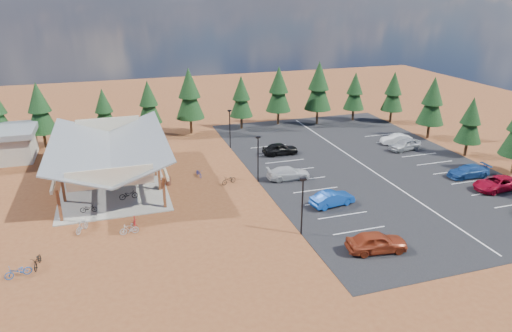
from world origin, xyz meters
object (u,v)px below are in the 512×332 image
object	(u,v)px
bike_9	(82,226)
car_0	(377,242)
car_3	(288,173)
car_9	(396,139)
bike_14	(199,173)
bike_0	(89,208)
car_1	(332,198)
car_4	(280,149)
bike_13	(129,229)
bike_7	(141,153)
trash_bin_1	(168,181)
car_6	(497,183)
bike_1	(80,186)
bike_6	(122,175)
lamp_post_2	(230,126)
bike_10	(18,271)
bike_pavilion	(109,148)
trash_bin_0	(162,185)
bike_4	(129,195)
bike_3	(94,157)
bike_5	(120,182)
car_8	(405,144)
lamp_post_0	(302,202)
bike_11	(135,222)
bike_8	(37,261)
bike_2	(99,169)
bike_16	(229,180)
car_7	(468,171)
lamp_post_1	(258,156)

from	to	relation	value
bike_9	car_0	world-z (taller)	car_0
car_3	car_9	size ratio (longest dim) A/B	1.16
bike_9	bike_14	size ratio (longest dim) A/B	1.14
bike_0	car_1	bearing A→B (deg)	-96.49
car_0	car_4	bearing A→B (deg)	6.44
bike_13	bike_7	bearing A→B (deg)	169.92
trash_bin_1	car_6	size ratio (longest dim) A/B	0.18
bike_1	bike_6	size ratio (longest dim) A/B	1.07
lamp_post_2	bike_9	xyz separation A→B (m)	(-17.75, -17.94, -2.43)
bike_10	bike_7	bearing A→B (deg)	139.61
bike_pavilion	car_9	distance (m)	36.91
trash_bin_0	bike_9	distance (m)	10.42
bike_pavilion	bike_4	world-z (taller)	bike_pavilion
car_3	car_9	xyz separation A→B (m)	(18.34, 7.13, -0.02)
bike_3	car_9	world-z (taller)	car_9
bike_4	bike_5	xyz separation A→B (m)	(-0.67, 3.45, 0.04)
bike_10	car_8	bearing A→B (deg)	93.57
car_3	car_4	size ratio (longest dim) A/B	1.06
bike_7	bike_13	distance (m)	19.76
bike_6	car_3	distance (m)	18.32
lamp_post_0	bike_5	world-z (taller)	lamp_post_0
bike_pavilion	car_3	world-z (taller)	bike_pavilion
bike_11	car_4	bearing A→B (deg)	41.40
car_6	car_8	distance (m)	13.91
bike_4	car_9	world-z (taller)	car_9
bike_0	bike_8	distance (m)	8.87
bike_3	car_8	xyz separation A→B (m)	(38.38, -7.58, 0.22)
bike_7	car_4	size ratio (longest dim) A/B	0.34
trash_bin_1	bike_3	distance (m)	12.37
bike_14	car_3	distance (m)	9.97
bike_1	bike_14	bearing A→B (deg)	-73.87
car_3	bike_2	bearing A→B (deg)	70.80
bike_0	bike_13	xyz separation A→B (m)	(3.37, -5.18, -0.02)
bike_3	bike_9	distance (m)	17.79
bike_2	car_6	distance (m)	43.00
bike_11	car_1	world-z (taller)	car_1
lamp_post_0	car_6	xyz separation A→B (m)	(22.89, 2.43, -2.23)
bike_16	car_3	xyz separation A→B (m)	(6.56, -0.69, 0.26)
bike_8	bike_0	bearing A→B (deg)	72.74
lamp_post_0	bike_3	xyz separation A→B (m)	(-17.02, 23.83, -2.40)
car_1	bike_14	bearing A→B (deg)	34.78
trash_bin_1	bike_14	world-z (taller)	trash_bin_1
bike_5	car_7	world-z (taller)	car_7
lamp_post_1	bike_13	xyz separation A→B (m)	(-13.93, -7.60, -2.49)
bike_2	car_0	distance (m)	32.04
bike_0	bike_6	size ratio (longest dim) A/B	1.01
bike_16	car_4	distance (m)	11.09
bike_9	bike_11	world-z (taller)	bike_9
bike_1	bike_14	size ratio (longest dim) A/B	1.04
bike_9	lamp_post_2	bearing A→B (deg)	-104.14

